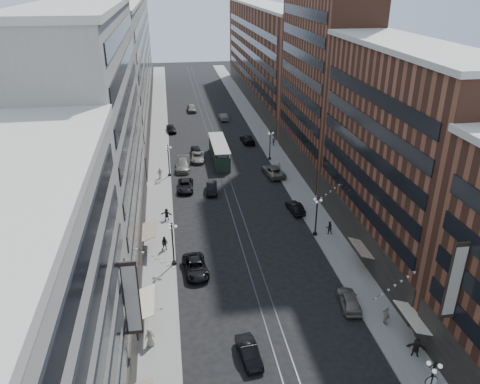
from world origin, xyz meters
TOP-DOWN VIEW (x-y plane):
  - ground at (0.00, 60.00)m, footprint 220.00×220.00m
  - sidewalk_west at (-11.00, 70.00)m, footprint 4.00×180.00m
  - sidewalk_east at (11.00, 70.00)m, footprint 4.00×180.00m
  - rail_west at (-0.70, 70.00)m, footprint 0.12×180.00m
  - rail_east at (0.70, 70.00)m, footprint 0.12×180.00m
  - building_west_mid at (-17.00, 33.00)m, footprint 8.00×36.00m
  - building_west_far at (-17.00, 96.00)m, footprint 8.00×90.00m
  - building_east_mid at (17.00, 28.00)m, footprint 8.00×30.00m
  - building_east_tower at (17.00, 56.00)m, footprint 8.00×26.00m
  - building_east_far at (17.00, 105.00)m, footprint 8.00×72.00m
  - lamppost_sw_far at (-9.20, 28.00)m, footprint 1.03×1.14m
  - lamppost_sw_mid at (-9.20, 55.00)m, footprint 1.03×1.14m
  - lamppost_se_far at (9.20, 32.00)m, footprint 1.03×1.14m
  - lamppost_se_mid at (9.20, 60.00)m, footprint 1.03×1.14m
  - streetcar at (0.00, 61.24)m, footprint 2.78×12.56m
  - car_2 at (-6.80, 26.07)m, footprint 3.05×5.76m
  - car_4 at (8.34, 17.59)m, footprint 2.43×4.80m
  - car_5 at (-3.06, 12.07)m, footprint 2.00×4.52m
  - pedestrian_1 at (-11.72, 14.91)m, footprint 1.02×0.72m
  - pedestrian_2 at (-10.21, 31.31)m, footprint 1.00×0.75m
  - pedestrian_4 at (10.82, 14.32)m, footprint 0.71×1.21m
  - car_7 at (-6.80, 49.13)m, footprint 2.76×5.40m
  - car_8 at (-6.80, 57.85)m, footprint 2.97×6.18m
  - car_9 at (-8.36, 79.96)m, footprint 2.33×4.70m
  - car_10 at (8.40, 39.00)m, footprint 2.04×4.55m
  - car_11 at (8.24, 52.71)m, footprint 3.48×6.38m
  - car_12 at (6.80, 70.37)m, footprint 2.67×5.61m
  - car_13 at (-4.03, 64.84)m, footprint 1.96×4.58m
  - car_14 at (3.97, 87.46)m, footprint 2.02×4.76m
  - pedestrian_5 at (-9.88, 39.18)m, footprint 1.64×0.88m
  - pedestrian_6 at (-10.76, 54.16)m, footprint 1.17×0.84m
  - pedestrian_7 at (11.07, 32.01)m, footprint 0.91×0.56m
  - pedestrian_8 at (9.69, 54.49)m, footprint 0.62×0.45m
  - pedestrian_9 at (11.61, 67.36)m, footprint 1.04×0.55m
  - car_extra_0 at (-2.94, 96.24)m, footprint 2.19×5.17m
  - car_extra_1 at (-2.79, 47.44)m, footprint 2.02×4.82m
  - car_extra_2 at (-3.93, 61.67)m, footprint 2.79×5.32m
  - pedestrian_extra_0 at (11.63, 9.98)m, footprint 1.77×1.22m

SIDE VIEW (x-z plane):
  - ground at x=0.00m, z-range 0.00..0.00m
  - rail_west at x=-0.70m, z-range 0.00..0.02m
  - rail_east at x=0.70m, z-range 0.00..0.02m
  - sidewalk_west at x=-11.00m, z-range 0.00..0.15m
  - sidewalk_east at x=11.00m, z-range 0.00..0.15m
  - car_extra_2 at x=-3.93m, z-range 0.00..1.43m
  - car_5 at x=-3.06m, z-range 0.00..1.44m
  - car_10 at x=8.40m, z-range 0.00..1.45m
  - car_7 at x=-6.80m, z-range 0.00..1.46m
  - car_14 at x=3.97m, z-range 0.00..1.53m
  - car_9 at x=-8.36m, z-range 0.00..1.54m
  - car_2 at x=-6.80m, z-range 0.00..1.54m
  - car_13 at x=-4.03m, z-range 0.00..1.54m
  - car_extra_1 at x=-2.79m, z-range 0.00..1.55m
  - car_4 at x=8.34m, z-range 0.00..1.57m
  - car_12 at x=6.80m, z-range 0.00..1.58m
  - car_11 at x=8.24m, z-range 0.00..1.70m
  - car_8 at x=-6.80m, z-range 0.00..1.74m
  - car_extra_0 at x=-2.94m, z-range 0.00..1.74m
  - pedestrian_9 at x=11.61m, z-range 0.15..1.68m
  - pedestrian_8 at x=9.69m, z-range 0.15..1.72m
  - pedestrian_5 at x=-9.88m, z-range 0.15..1.85m
  - pedestrian_7 at x=11.07m, z-range 0.15..1.95m
  - pedestrian_6 at x=-10.76m, z-range 0.15..1.96m
  - pedestrian_2 at x=-10.21m, z-range 0.15..1.98m
  - pedestrian_extra_0 at x=11.63m, z-range 0.15..2.01m
  - pedestrian_1 at x=-11.72m, z-range 0.15..2.05m
  - pedestrian_4 at x=10.82m, z-range 0.15..2.10m
  - streetcar at x=0.00m, z-range -0.13..3.34m
  - lamppost_sw_far at x=-9.20m, z-range 0.34..5.86m
  - lamppost_sw_mid at x=-9.20m, z-range 0.34..5.86m
  - lamppost_se_far at x=9.20m, z-range 0.34..5.86m
  - lamppost_se_mid at x=9.20m, z-range 0.34..5.86m
  - building_east_mid at x=17.00m, z-range 0.00..24.00m
  - building_east_far at x=17.00m, z-range 0.00..24.00m
  - building_west_far at x=-17.00m, z-range 0.00..26.00m
  - building_west_mid at x=-17.00m, z-range 0.00..28.00m
  - building_east_tower at x=17.00m, z-range 0.00..42.00m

